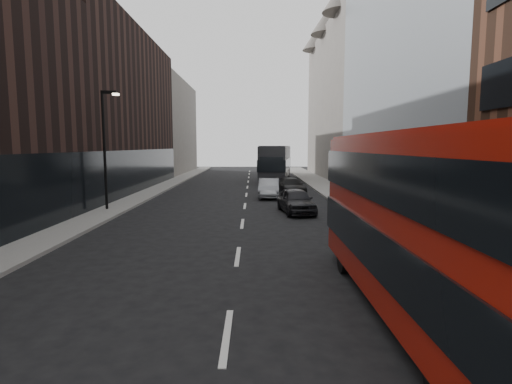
{
  "coord_description": "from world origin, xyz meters",
  "views": [
    {
      "loc": [
        0.56,
        -5.9,
        3.93
      ],
      "look_at": [
        0.64,
        6.44,
        2.5
      ],
      "focal_mm": 28.0,
      "sensor_mm": 36.0,
      "label": 1
    }
  ],
  "objects_px": {
    "grey_bus": "(276,162)",
    "car_b": "(269,188)",
    "red_bus": "(426,217)",
    "car_a": "(296,201)",
    "street_lamp": "(105,142)",
    "car_c": "(291,186)"
  },
  "relations": [
    {
      "from": "street_lamp",
      "to": "grey_bus",
      "type": "relative_size",
      "value": 0.56
    },
    {
      "from": "street_lamp",
      "to": "car_b",
      "type": "bearing_deg",
      "value": 32.92
    },
    {
      "from": "red_bus",
      "to": "car_c",
      "type": "height_order",
      "value": "red_bus"
    },
    {
      "from": "car_a",
      "to": "car_b",
      "type": "distance_m",
      "value": 7.25
    },
    {
      "from": "grey_bus",
      "to": "car_a",
      "type": "height_order",
      "value": "grey_bus"
    },
    {
      "from": "grey_bus",
      "to": "car_a",
      "type": "relative_size",
      "value": 2.91
    },
    {
      "from": "red_bus",
      "to": "car_a",
      "type": "height_order",
      "value": "red_bus"
    },
    {
      "from": "red_bus",
      "to": "car_a",
      "type": "relative_size",
      "value": 2.46
    },
    {
      "from": "red_bus",
      "to": "car_c",
      "type": "distance_m",
      "value": 23.74
    },
    {
      "from": "car_a",
      "to": "car_b",
      "type": "height_order",
      "value": "car_a"
    },
    {
      "from": "street_lamp",
      "to": "red_bus",
      "type": "distance_m",
      "value": 19.82
    },
    {
      "from": "grey_bus",
      "to": "car_a",
      "type": "bearing_deg",
      "value": -82.56
    },
    {
      "from": "grey_bus",
      "to": "car_c",
      "type": "relative_size",
      "value": 2.76
    },
    {
      "from": "car_b",
      "to": "car_c",
      "type": "distance_m",
      "value": 2.78
    },
    {
      "from": "street_lamp",
      "to": "grey_bus",
      "type": "bearing_deg",
      "value": 62.01
    },
    {
      "from": "red_bus",
      "to": "car_b",
      "type": "bearing_deg",
      "value": 97.19
    },
    {
      "from": "red_bus",
      "to": "car_a",
      "type": "distance_m",
      "value": 14.65
    },
    {
      "from": "grey_bus",
      "to": "car_b",
      "type": "relative_size",
      "value": 2.86
    },
    {
      "from": "car_b",
      "to": "car_c",
      "type": "xyz_separation_m",
      "value": [
        1.89,
        2.04,
        -0.06
      ]
    },
    {
      "from": "street_lamp",
      "to": "car_a",
      "type": "xyz_separation_m",
      "value": [
        11.3,
        -0.68,
        -3.45
      ]
    },
    {
      "from": "grey_bus",
      "to": "car_b",
      "type": "xyz_separation_m",
      "value": [
        -1.38,
        -14.91,
        -1.39
      ]
    },
    {
      "from": "red_bus",
      "to": "car_b",
      "type": "relative_size",
      "value": 2.41
    }
  ]
}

